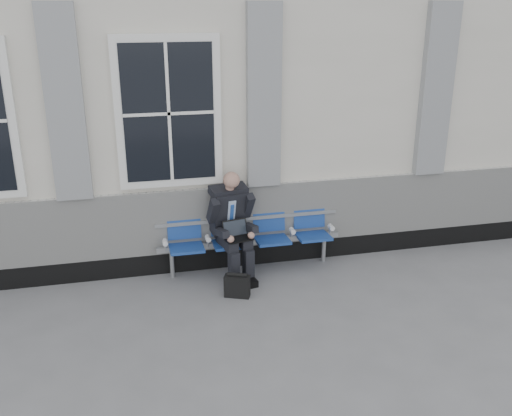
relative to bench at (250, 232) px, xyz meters
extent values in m
plane|color=slate|center=(-1.38, -1.32, -0.55)|extent=(70.00, 70.00, 0.00)
cube|color=silver|center=(-1.38, 2.18, 1.55)|extent=(14.00, 4.00, 4.20)
cube|color=black|center=(-1.38, 0.15, -0.40)|extent=(14.00, 0.10, 0.30)
cube|color=silver|center=(-1.38, 0.14, 0.20)|extent=(14.00, 0.08, 0.90)
cube|color=gray|center=(-2.28, 0.12, 1.85)|extent=(0.45, 0.14, 2.40)
cube|color=gray|center=(0.22, 0.12, 1.85)|extent=(0.45, 0.14, 2.40)
cube|color=gray|center=(2.72, 0.12, 1.85)|extent=(0.45, 0.14, 2.40)
cube|color=white|center=(-1.03, 0.14, 1.70)|extent=(1.35, 0.10, 1.95)
cube|color=black|center=(-1.03, 0.09, 1.70)|extent=(1.15, 0.02, 1.75)
cube|color=#9EA0A3|center=(0.00, -0.02, -0.13)|extent=(2.60, 0.07, 0.07)
cube|color=#9EA0A3|center=(0.00, 0.10, 0.18)|extent=(2.60, 0.05, 0.05)
cylinder|color=#9EA0A3|center=(-1.10, -0.02, -0.36)|extent=(0.06, 0.06, 0.39)
cylinder|color=#9EA0A3|center=(1.10, -0.02, -0.36)|extent=(0.06, 0.06, 0.39)
cube|color=navy|center=(-0.90, -0.10, -0.10)|extent=(0.46, 0.42, 0.07)
cube|color=navy|center=(-0.90, 0.11, 0.16)|extent=(0.46, 0.10, 0.40)
cube|color=navy|center=(-0.30, -0.10, -0.10)|extent=(0.46, 0.42, 0.07)
cube|color=navy|center=(-0.30, 0.11, 0.16)|extent=(0.46, 0.10, 0.40)
cube|color=navy|center=(0.30, -0.10, -0.10)|extent=(0.46, 0.42, 0.07)
cube|color=navy|center=(0.30, 0.11, 0.16)|extent=(0.46, 0.10, 0.40)
cube|color=navy|center=(0.90, -0.10, -0.10)|extent=(0.46, 0.42, 0.07)
cube|color=navy|center=(0.90, 0.11, 0.16)|extent=(0.46, 0.10, 0.40)
cylinder|color=white|center=(-1.18, -0.07, 0.00)|extent=(0.07, 0.12, 0.07)
cylinder|color=white|center=(-0.60, -0.07, 0.00)|extent=(0.07, 0.12, 0.07)
cylinder|color=white|center=(0.00, -0.07, 0.00)|extent=(0.07, 0.12, 0.07)
cylinder|color=white|center=(0.60, -0.07, 0.00)|extent=(0.07, 0.12, 0.07)
cylinder|color=white|center=(1.18, -0.07, 0.00)|extent=(0.07, 0.12, 0.07)
cube|color=black|center=(-0.30, -0.52, -0.50)|extent=(0.17, 0.29, 0.09)
cube|color=black|center=(-0.10, -0.47, -0.50)|extent=(0.17, 0.29, 0.09)
cube|color=black|center=(-0.32, -0.46, -0.31)|extent=(0.15, 0.16, 0.47)
cube|color=black|center=(-0.11, -0.41, -0.31)|extent=(0.15, 0.16, 0.47)
cube|color=black|center=(-0.36, -0.23, -0.01)|extent=(0.24, 0.49, 0.15)
cube|color=black|center=(-0.16, -0.19, -0.01)|extent=(0.24, 0.49, 0.15)
cube|color=black|center=(-0.30, 0.00, 0.34)|extent=(0.51, 0.44, 0.66)
cube|color=#AFC6E7|center=(-0.28, -0.13, 0.36)|extent=(0.12, 0.12, 0.37)
cube|color=#234DA4|center=(-0.28, -0.14, 0.34)|extent=(0.06, 0.09, 0.31)
cube|color=black|center=(-0.30, -0.03, 0.65)|extent=(0.54, 0.35, 0.15)
cylinder|color=tan|center=(-0.29, -0.08, 0.73)|extent=(0.12, 0.12, 0.10)
sphere|color=tan|center=(-0.27, -0.15, 0.83)|extent=(0.22, 0.22, 0.22)
cube|color=black|center=(-0.53, -0.16, 0.42)|extent=(0.16, 0.31, 0.39)
cube|color=black|center=(-0.04, -0.05, 0.42)|extent=(0.16, 0.31, 0.39)
cube|color=black|center=(-0.45, -0.33, 0.17)|extent=(0.16, 0.34, 0.15)
cube|color=black|center=(-0.04, -0.25, 0.17)|extent=(0.16, 0.34, 0.15)
sphere|color=tan|center=(-0.36, -0.46, 0.13)|extent=(0.09, 0.09, 0.09)
sphere|color=tan|center=(-0.07, -0.40, 0.13)|extent=(0.09, 0.09, 0.09)
cube|color=black|center=(-0.23, -0.35, 0.08)|extent=(0.39, 0.31, 0.02)
cube|color=black|center=(-0.26, -0.23, 0.19)|extent=(0.36, 0.16, 0.22)
cube|color=black|center=(-0.25, -0.24, 0.19)|extent=(0.32, 0.14, 0.19)
cube|color=black|center=(-0.34, -0.77, -0.41)|extent=(0.35, 0.25, 0.29)
cylinder|color=black|center=(-0.34, -0.77, -0.24)|extent=(0.26, 0.15, 0.05)
camera|label=1|loc=(-1.59, -7.18, 3.06)|focal=40.00mm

